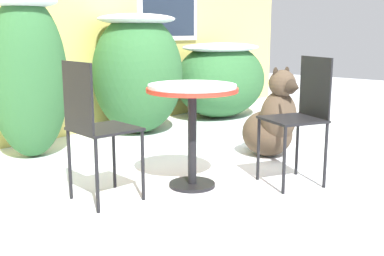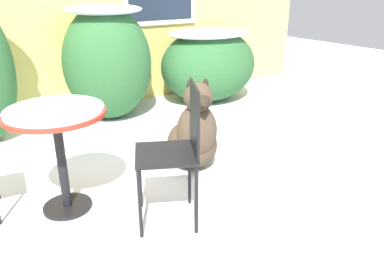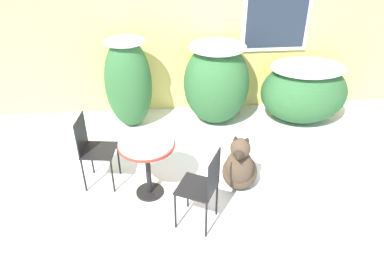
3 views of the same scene
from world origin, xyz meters
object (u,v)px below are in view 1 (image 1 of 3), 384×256
patio_table (192,103)px  patio_chair_near_table (95,124)px  patio_chair_far_side (301,113)px  dog (272,124)px

patio_table → patio_chair_near_table: (-0.67, 0.27, -0.09)m
patio_chair_far_side → dog: 0.80m
patio_chair_near_table → patio_chair_far_side: 1.51m
patio_table → dog: dog is taller
patio_chair_near_table → dog: (1.79, -0.27, -0.23)m
patio_table → patio_chair_near_table: patio_chair_near_table is taller
patio_chair_far_side → patio_chair_near_table: bearing=-96.5°
patio_table → patio_chair_far_side: 0.82m
patio_table → patio_chair_near_table: size_ratio=0.80×
patio_chair_near_table → patio_chair_far_side: bearing=-115.7°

